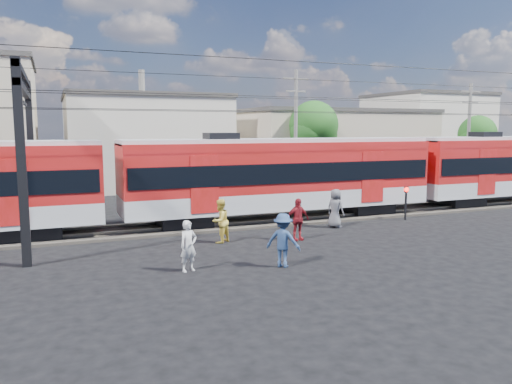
% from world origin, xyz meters
% --- Properties ---
extents(ground, '(120.00, 120.00, 0.00)m').
position_xyz_m(ground, '(0.00, 0.00, 0.00)').
color(ground, black).
rests_on(ground, ground).
extents(track_bed, '(70.00, 3.40, 0.12)m').
position_xyz_m(track_bed, '(0.00, 8.00, 0.06)').
color(track_bed, '#2D2823').
rests_on(track_bed, ground).
extents(rail_near, '(70.00, 0.12, 0.12)m').
position_xyz_m(rail_near, '(0.00, 7.25, 0.18)').
color(rail_near, '#59544C').
rests_on(rail_near, track_bed).
extents(rail_far, '(70.00, 0.12, 0.12)m').
position_xyz_m(rail_far, '(0.00, 8.75, 0.18)').
color(rail_far, '#59544C').
rests_on(rail_far, track_bed).
extents(commuter_train, '(50.30, 3.08, 4.17)m').
position_xyz_m(commuter_train, '(1.90, 8.00, 2.40)').
color(commuter_train, black).
rests_on(commuter_train, ground).
extents(catenary, '(70.00, 9.30, 7.52)m').
position_xyz_m(catenary, '(-8.65, 8.00, 5.14)').
color(catenary, black).
rests_on(catenary, ground).
extents(building_midwest, '(12.24, 12.24, 7.30)m').
position_xyz_m(building_midwest, '(-2.00, 27.00, 3.66)').
color(building_midwest, beige).
rests_on(building_midwest, ground).
extents(building_mideast, '(16.32, 10.20, 6.30)m').
position_xyz_m(building_mideast, '(14.00, 24.00, 3.16)').
color(building_mideast, tan).
rests_on(building_mideast, ground).
extents(building_east, '(10.20, 10.20, 8.30)m').
position_xyz_m(building_east, '(28.00, 28.00, 4.16)').
color(building_east, beige).
rests_on(building_east, ground).
extents(utility_pole_mid, '(1.80, 0.24, 8.50)m').
position_xyz_m(utility_pole_mid, '(6.00, 15.00, 4.53)').
color(utility_pole_mid, slate).
rests_on(utility_pole_mid, ground).
extents(utility_pole_east, '(1.80, 0.24, 8.00)m').
position_xyz_m(utility_pole_east, '(20.00, 14.00, 4.28)').
color(utility_pole_east, slate).
rests_on(utility_pole_east, ground).
extents(tree_near, '(3.82, 3.64, 6.72)m').
position_xyz_m(tree_near, '(9.19, 18.09, 4.66)').
color(tree_near, '#382619').
rests_on(tree_near, ground).
extents(tree_far, '(3.36, 3.12, 5.76)m').
position_xyz_m(tree_far, '(24.19, 17.09, 3.99)').
color(tree_far, '#382619').
rests_on(tree_far, ground).
extents(pedestrian_a, '(0.72, 0.58, 1.70)m').
position_xyz_m(pedestrian_a, '(-5.03, 0.84, 0.85)').
color(pedestrian_a, silver).
rests_on(pedestrian_a, ground).
extents(pedestrian_b, '(1.11, 1.06, 1.81)m').
position_xyz_m(pedestrian_b, '(-2.77, 4.39, 0.90)').
color(pedestrian_b, gold).
rests_on(pedestrian_b, ground).
extents(pedestrian_c, '(1.34, 1.30, 1.84)m').
position_xyz_m(pedestrian_c, '(-1.92, 0.14, 0.92)').
color(pedestrian_c, navy).
rests_on(pedestrian_c, ground).
extents(pedestrian_d, '(1.05, 0.45, 1.78)m').
position_xyz_m(pedestrian_d, '(0.37, 3.58, 0.89)').
color(pedestrian_d, maroon).
rests_on(pedestrian_d, ground).
extents(pedestrian_e, '(0.91, 1.06, 1.85)m').
position_xyz_m(pedestrian_e, '(3.27, 5.34, 0.92)').
color(pedestrian_e, '#525258').
rests_on(pedestrian_e, ground).
extents(crossing_signal, '(0.25, 0.25, 1.75)m').
position_xyz_m(crossing_signal, '(7.61, 5.62, 1.21)').
color(crossing_signal, black).
rests_on(crossing_signal, ground).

